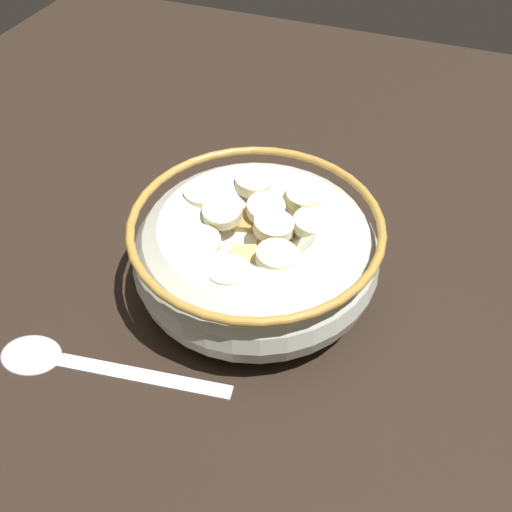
{
  "coord_description": "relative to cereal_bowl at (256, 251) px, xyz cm",
  "views": [
    {
      "loc": [
        -26.16,
        -10.02,
        31.43
      ],
      "look_at": [
        0.0,
        0.0,
        3.0
      ],
      "focal_mm": 39.33,
      "sensor_mm": 36.0,
      "label": 1
    }
  ],
  "objects": [
    {
      "name": "cereal_bowl",
      "position": [
        0.0,
        0.0,
        0.0
      ],
      "size": [
        17.43,
        17.43,
        6.97
      ],
      "color": "beige",
      "rests_on": "ground_plane"
    },
    {
      "name": "spoon",
      "position": [
        -11.02,
        9.58,
        -3.19
      ],
      "size": [
        4.47,
        16.12,
        0.8
      ],
      "color": "silver",
      "rests_on": "ground_plane"
    },
    {
      "name": "ground_plane",
      "position": [
        -0.0,
        -0.01,
        -4.53
      ],
      "size": [
        92.44,
        92.44,
        2.0
      ],
      "primitive_type": "cube",
      "color": "black"
    }
  ]
}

